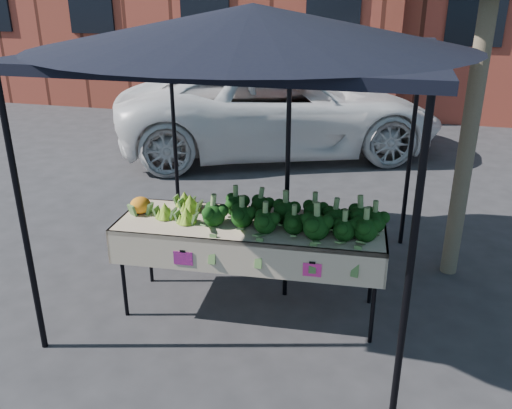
# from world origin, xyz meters

# --- Properties ---
(ground) EXTENTS (90.00, 90.00, 0.00)m
(ground) POSITION_xyz_m (0.00, 0.00, 0.00)
(ground) COLOR #29292B
(table) EXTENTS (2.46, 1.00, 0.90)m
(table) POSITION_xyz_m (-0.07, -0.14, 0.45)
(table) COLOR #C9B495
(table) RESTS_ON ground
(canopy) EXTENTS (3.16, 3.16, 2.74)m
(canopy) POSITION_xyz_m (-0.16, 0.28, 1.37)
(canopy) COLOR black
(canopy) RESTS_ON ground
(broccoli_heap) EXTENTS (1.61, 0.58, 0.27)m
(broccoli_heap) POSITION_xyz_m (0.32, -0.12, 1.04)
(broccoli_heap) COLOR black
(broccoli_heap) RESTS_ON table
(romanesco_cluster) EXTENTS (0.44, 0.58, 0.21)m
(romanesco_cluster) POSITION_xyz_m (-0.74, -0.11, 1.01)
(romanesco_cluster) COLOR #8BBC2D
(romanesco_cluster) RESTS_ON table
(cauliflower_pair) EXTENTS (0.21, 0.21, 0.19)m
(cauliflower_pair) POSITION_xyz_m (-1.12, -0.19, 0.99)
(cauliflower_pair) COLOR orange
(cauliflower_pair) RESTS_ON table
(street_tree) EXTENTS (2.48, 2.48, 4.88)m
(street_tree) POSITION_xyz_m (1.80, 1.14, 2.44)
(street_tree) COLOR #1E4C14
(street_tree) RESTS_ON ground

